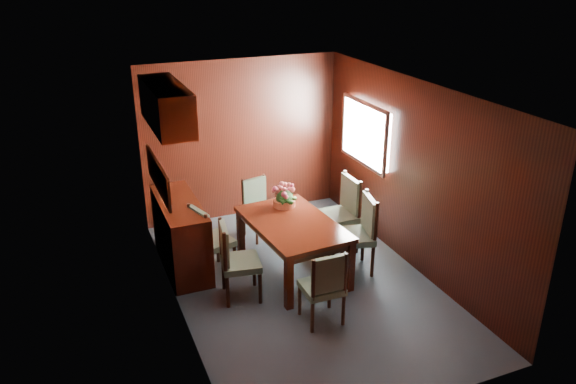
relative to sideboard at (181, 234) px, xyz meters
name	(u,v)px	position (x,y,z in m)	size (l,w,h in m)	color
ground	(302,283)	(1.25, -1.00, -0.45)	(4.50, 4.50, 0.00)	#3B4850
room_shell	(283,151)	(1.15, -0.67, 1.18)	(3.06, 4.52, 2.41)	black
sideboard	(181,234)	(0.00, 0.00, 0.00)	(0.48, 1.40, 0.90)	black
dining_table	(292,229)	(1.25, -0.70, 0.16)	(1.07, 1.59, 0.71)	black
chair_left_near	(234,257)	(0.41, -0.97, 0.08)	(0.50, 0.52, 0.96)	black
chair_left_far	(208,237)	(0.26, -0.36, 0.08)	(0.54, 0.56, 0.95)	black
chair_right_near	(360,230)	(2.06, -0.96, 0.11)	(0.56, 0.57, 1.02)	black
chair_right_far	(342,209)	(2.13, -0.36, 0.13)	(0.47, 0.49, 1.04)	black
chair_head	(325,284)	(1.15, -1.83, 0.04)	(0.43, 0.41, 0.89)	black
chair_foot	(258,204)	(1.20, 0.44, 0.03)	(0.49, 0.47, 0.86)	black
flower_centerpiece	(284,195)	(1.34, -0.23, 0.41)	(0.31, 0.31, 0.31)	#CA623D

